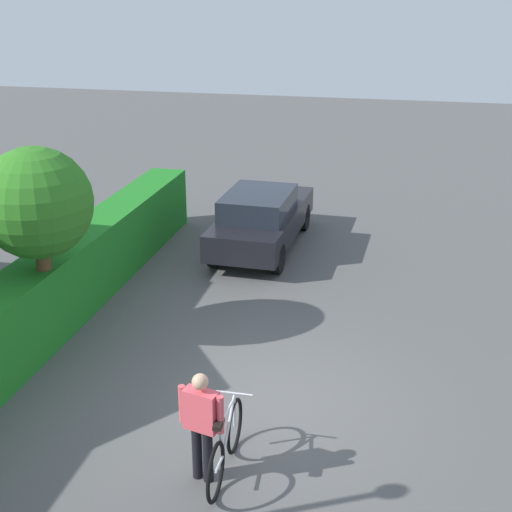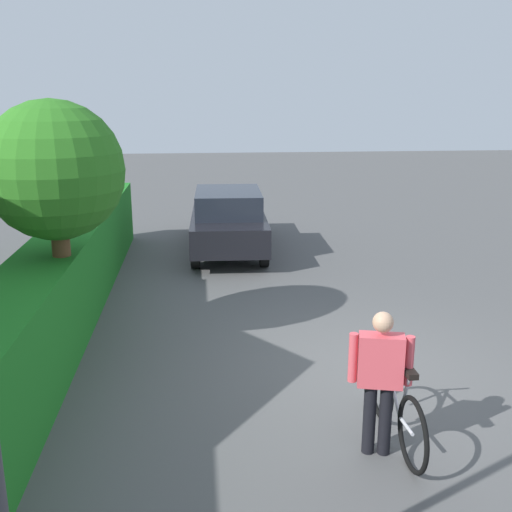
# 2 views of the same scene
# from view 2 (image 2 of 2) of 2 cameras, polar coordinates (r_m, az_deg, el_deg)

# --- Properties ---
(ground_plane) EXTENTS (60.00, 60.00, 0.00)m
(ground_plane) POSITION_cam_2_polar(r_m,az_deg,el_deg) (8.26, 10.58, -10.58)
(ground_plane) COLOR #505050
(hedge_row) EXTENTS (15.75, 0.90, 1.42)m
(hedge_row) POSITION_cam_2_polar(r_m,az_deg,el_deg) (7.97, -20.77, -6.80)
(hedge_row) COLOR #1D7520
(hedge_row) RESTS_ON ground
(parked_car_near) EXTENTS (4.41, 1.76, 1.46)m
(parked_car_near) POSITION_cam_2_polar(r_m,az_deg,el_deg) (13.85, -2.68, 3.58)
(parked_car_near) COLOR black
(parked_car_near) RESTS_ON ground
(bicycle) EXTENTS (1.73, 0.50, 0.98)m
(bicycle) POSITION_cam_2_polar(r_m,az_deg,el_deg) (6.60, 13.19, -13.77)
(bicycle) COLOR black
(bicycle) RESTS_ON ground
(person_rider) EXTENTS (0.30, 0.62, 1.53)m
(person_rider) POSITION_cam_2_polar(r_m,az_deg,el_deg) (6.15, 11.73, -10.93)
(person_rider) COLOR black
(person_rider) RESTS_ON ground
(tree_kerbside) EXTENTS (1.85, 1.85, 3.51)m
(tree_kerbside) POSITION_cam_2_polar(r_m,az_deg,el_deg) (8.38, -18.64, 7.54)
(tree_kerbside) COLOR brown
(tree_kerbside) RESTS_ON ground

